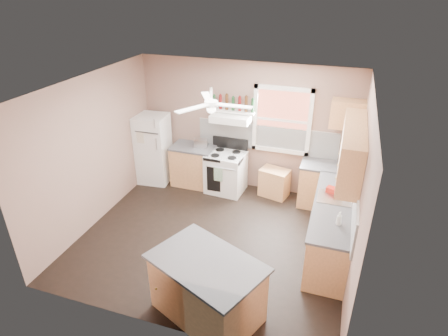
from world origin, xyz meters
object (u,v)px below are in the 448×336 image
(toaster, at_px, (201,143))
(island, at_px, (207,289))
(stove, at_px, (226,172))
(cart, at_px, (274,183))
(refrigerator, at_px, (154,149))

(toaster, distance_m, island, 3.64)
(stove, height_order, cart, stove)
(refrigerator, relative_size, stove, 1.78)
(toaster, distance_m, stove, 0.82)
(refrigerator, xyz_separation_m, island, (2.45, -3.18, -0.34))
(toaster, xyz_separation_m, cart, (1.61, 0.03, -0.71))
(refrigerator, distance_m, cart, 2.72)
(refrigerator, height_order, island, refrigerator)
(refrigerator, xyz_separation_m, toaster, (1.06, 0.14, 0.22))
(refrigerator, relative_size, toaster, 5.47)
(island, bearing_deg, cart, 109.63)
(stove, xyz_separation_m, cart, (1.03, 0.12, -0.15))
(stove, bearing_deg, refrigerator, -173.85)
(toaster, height_order, cart, toaster)
(stove, bearing_deg, toaster, 175.93)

